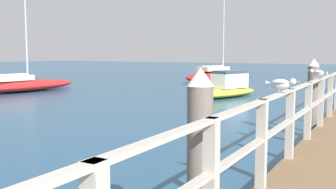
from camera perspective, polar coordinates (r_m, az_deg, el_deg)
The scene contains 7 objects.
dock_piling_near at distance 4.28m, azimuth 4.69°, elevation -10.03°, with size 0.29×0.29×2.09m.
dock_piling_far at distance 10.89m, azimuth 20.50°, elevation -0.49°, with size 0.29×0.29×2.09m.
seagull_foreground at distance 5.80m, azimuth 16.32°, elevation 1.55°, with size 0.48×0.18×0.21m.
seagull_background at distance 9.12m, azimuth 21.24°, elevation 2.99°, with size 0.44×0.26×0.21m.
boat_0 at distance 29.43m, azimuth 7.59°, elevation 2.78°, with size 4.14×7.34×9.60m.
boat_2 at distance 23.94m, azimuth -20.75°, elevation 1.40°, with size 3.12×7.05×9.46m.
boat_3 at distance 19.89m, azimuth 8.48°, elevation 0.92°, with size 2.92×4.92×1.33m.
Camera 1 is at (0.15, 0.82, 2.25)m, focal length 41.38 mm.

